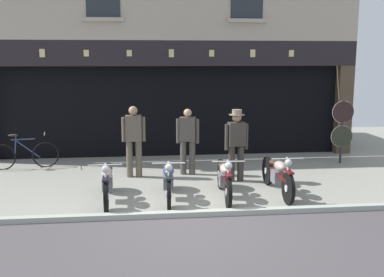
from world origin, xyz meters
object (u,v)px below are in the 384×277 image
(motorcycle_center_left, at_px, (168,179))
(salesman_right, at_px, (236,142))
(motorcycle_center, at_px, (224,178))
(leaning_bicycle, at_px, (24,154))
(motorcycle_left, at_px, (107,181))
(advert_board_near, at_px, (118,94))
(salesman_left, at_px, (134,138))
(tyre_sign_pole, at_px, (342,125))
(shopkeeper_center, at_px, (188,139))
(motorcycle_center_right, at_px, (278,174))

(motorcycle_center_left, relative_size, salesman_right, 1.16)
(motorcycle_center, distance_m, leaning_bicycle, 5.61)
(motorcycle_left, bearing_deg, advert_board_near, -92.45)
(salesman_left, bearing_deg, tyre_sign_pole, -171.04)
(shopkeeper_center, relative_size, advert_board_near, 1.45)
(motorcycle_left, height_order, motorcycle_center_right, motorcycle_center_right)
(motorcycle_center, bearing_deg, salesman_right, -108.17)
(motorcycle_center, bearing_deg, motorcycle_left, 3.37)
(motorcycle_left, bearing_deg, motorcycle_center_left, 178.82)
(motorcycle_left, distance_m, tyre_sign_pole, 6.65)
(salesman_right, bearing_deg, salesman_left, -22.48)
(advert_board_near, bearing_deg, motorcycle_left, -90.60)
(salesman_right, xyz_separation_m, tyre_sign_pole, (3.19, 1.46, 0.11))
(motorcycle_center, distance_m, salesman_right, 1.44)
(motorcycle_center, xyz_separation_m, salesman_left, (-1.85, 1.89, 0.53))
(motorcycle_center, height_order, advert_board_near, advert_board_near)
(motorcycle_left, distance_m, salesman_right, 3.15)
(shopkeeper_center, bearing_deg, tyre_sign_pole, -158.28)
(motorcycle_center, relative_size, tyre_sign_pole, 1.19)
(motorcycle_left, height_order, motorcycle_center_left, motorcycle_left)
(salesman_left, relative_size, shopkeeper_center, 1.06)
(salesman_right, height_order, advert_board_near, advert_board_near)
(motorcycle_center_right, xyz_separation_m, salesman_left, (-3.01, 1.74, 0.53))
(motorcycle_left, xyz_separation_m, motorcycle_center, (2.35, -0.01, 0.01))
(motorcycle_center, bearing_deg, salesman_left, -42.03)
(tyre_sign_pole, height_order, advert_board_near, advert_board_near)
(motorcycle_center_right, relative_size, advert_board_near, 1.85)
(motorcycle_center, height_order, tyre_sign_pole, tyre_sign_pole)
(tyre_sign_pole, bearing_deg, motorcycle_left, -155.90)
(salesman_left, distance_m, salesman_right, 2.44)
(salesman_right, distance_m, leaning_bicycle, 5.54)
(salesman_right, bearing_deg, motorcycle_center_right, 113.80)
(salesman_left, bearing_deg, motorcycle_center, 134.85)
(motorcycle_center_right, height_order, shopkeeper_center, shopkeeper_center)
(motorcycle_center, bearing_deg, advert_board_near, -58.19)
(motorcycle_center_right, relative_size, leaning_bicycle, 1.20)
(tyre_sign_pole, bearing_deg, advert_board_near, 165.17)
(motorcycle_center_left, bearing_deg, leaning_bicycle, -37.99)
(leaning_bicycle, bearing_deg, salesman_right, 60.30)
(salesman_left, xyz_separation_m, tyre_sign_pole, (5.54, 0.82, 0.10))
(motorcycle_left, xyz_separation_m, tyre_sign_pole, (6.04, 2.70, 0.63))
(motorcycle_center_left, bearing_deg, motorcycle_center, -178.87)
(leaning_bicycle, bearing_deg, salesman_left, 57.25)
(motorcycle_left, relative_size, salesman_left, 1.17)
(salesman_right, relative_size, advert_board_near, 1.50)
(motorcycle_center_left, bearing_deg, salesman_right, -140.84)
(shopkeeper_center, relative_size, salesman_right, 0.97)
(shopkeeper_center, bearing_deg, motorcycle_center_left, 85.41)
(motorcycle_center_left, xyz_separation_m, advert_board_near, (-1.16, 4.27, 1.39))
(motorcycle_center_left, height_order, motorcycle_center_right, motorcycle_center_right)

